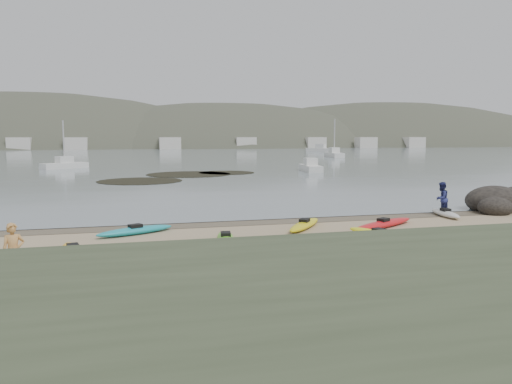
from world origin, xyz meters
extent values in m
plane|color=tan|center=(0.00, 0.00, 0.00)|extent=(600.00, 600.00, 0.00)
plane|color=brown|center=(0.00, -0.30, 0.00)|extent=(60.00, 60.00, 0.00)
plane|color=slate|center=(0.00, 300.00, 0.01)|extent=(1200.00, 1200.00, 0.00)
cube|color=#475138|center=(0.00, -17.50, 1.00)|extent=(60.00, 8.00, 2.00)
ellipsoid|color=red|center=(5.45, -3.47, 0.17)|extent=(4.49, 2.90, 0.34)
ellipsoid|color=silver|center=(10.38, -1.31, 0.17)|extent=(1.07, 2.96, 0.34)
ellipsoid|color=yellow|center=(-8.42, -5.92, 0.17)|extent=(1.41, 3.34, 0.34)
ellipsoid|color=#63CD29|center=(-2.57, -5.05, 0.17)|extent=(1.16, 3.29, 0.34)
ellipsoid|color=teal|center=(-6.15, -2.24, 0.17)|extent=(3.62, 2.20, 0.34)
ellipsoid|color=yellow|center=(3.95, -5.89, 0.17)|extent=(1.67, 3.86, 0.34)
ellipsoid|color=#FFF715|center=(-10.41, -6.62, 0.17)|extent=(1.20, 3.17, 0.34)
ellipsoid|color=yellow|center=(1.70, -2.70, 0.17)|extent=(2.88, 3.44, 0.34)
imported|color=tan|center=(-9.84, -8.66, 0.88)|extent=(0.72, 0.55, 1.77)
imported|color=navy|center=(10.45, -0.80, 0.93)|extent=(1.13, 1.05, 1.86)
ellipsoid|color=black|center=(14.70, 0.14, 0.26)|extent=(3.53, 2.75, 1.77)
ellipsoid|color=black|center=(13.70, -1.16, 0.18)|extent=(1.96, 1.77, 1.18)
cylinder|color=black|center=(-5.39, 24.60, 0.03)|extent=(8.19, 8.19, 0.04)
cylinder|color=black|center=(0.21, 32.00, 0.03)|extent=(9.62, 9.62, 0.04)
cylinder|color=black|center=(4.87, 33.41, 0.03)|extent=(6.64, 6.64, 0.04)
cube|color=silver|center=(-14.83, 46.68, 0.44)|extent=(6.09, 5.29, 0.89)
cube|color=silver|center=(15.55, 33.57, 0.44)|extent=(2.62, 6.51, 0.89)
cube|color=silver|center=(35.13, 71.98, 0.54)|extent=(2.95, 7.91, 1.08)
cube|color=silver|center=(46.11, 107.22, 0.58)|extent=(7.25, 7.63, 1.15)
ellipsoid|color=#384235|center=(-45.00, 195.00, -18.00)|extent=(220.00, 120.00, 80.00)
ellipsoid|color=#384235|center=(35.00, 190.00, -15.30)|extent=(200.00, 110.00, 68.00)
ellipsoid|color=#384235|center=(120.00, 200.00, -17.10)|extent=(230.00, 130.00, 76.00)
cube|color=beige|center=(-42.00, 145.00, 2.00)|extent=(7.00, 5.00, 4.00)
cube|color=beige|center=(-18.00, 145.00, 2.00)|extent=(7.00, 5.00, 4.00)
cube|color=beige|center=(6.00, 145.00, 2.00)|extent=(7.00, 5.00, 4.00)
cube|color=beige|center=(30.00, 145.00, 2.00)|extent=(7.00, 5.00, 4.00)
cube|color=beige|center=(54.00, 145.00, 2.00)|extent=(7.00, 5.00, 4.00)
cube|color=beige|center=(78.00, 145.00, 2.00)|extent=(7.00, 5.00, 4.00)
cube|color=beige|center=(102.00, 145.00, 2.00)|extent=(7.00, 5.00, 4.00)
camera|label=1|loc=(-6.34, -24.91, 4.38)|focal=35.00mm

